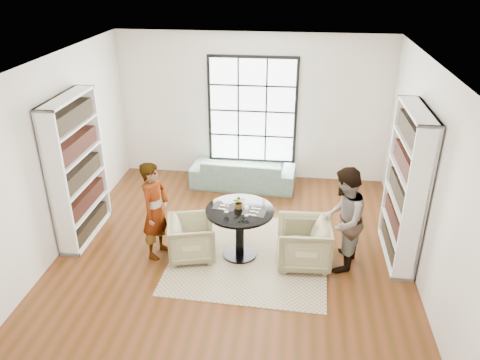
# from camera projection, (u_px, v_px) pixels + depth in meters

# --- Properties ---
(ground) EXTENTS (6.00, 6.00, 0.00)m
(ground) POSITION_uv_depth(u_px,v_px,m) (233.00, 254.00, 7.48)
(ground) COLOR #5F2E16
(room_shell) EXTENTS (6.00, 6.01, 6.00)m
(room_shell) POSITION_uv_depth(u_px,v_px,m) (237.00, 168.00, 7.41)
(room_shell) COLOR silver
(room_shell) RESTS_ON ground
(rug) EXTENTS (2.50, 2.50, 0.01)m
(rug) POSITION_uv_depth(u_px,v_px,m) (250.00, 255.00, 7.44)
(rug) COLOR tan
(rug) RESTS_ON ground
(pedestal_table) EXTENTS (1.04, 1.04, 0.83)m
(pedestal_table) POSITION_uv_depth(u_px,v_px,m) (240.00, 223.00, 7.18)
(pedestal_table) COLOR black
(pedestal_table) RESTS_ON ground
(sofa) EXTENTS (2.13, 0.92, 0.61)m
(sofa) POSITION_uv_depth(u_px,v_px,m) (243.00, 172.00, 9.55)
(sofa) COLOR gray
(sofa) RESTS_ON ground
(armchair_left) EXTENTS (0.87, 0.86, 0.66)m
(armchair_left) POSITION_uv_depth(u_px,v_px,m) (192.00, 238.00, 7.28)
(armchair_left) COLOR tan
(armchair_left) RESTS_ON ground
(armchair_right) EXTENTS (0.84, 0.82, 0.73)m
(armchair_right) POSITION_uv_depth(u_px,v_px,m) (303.00, 243.00, 7.09)
(armchair_right) COLOR #C4B58C
(armchair_right) RESTS_ON ground
(person_left) EXTENTS (0.51, 0.65, 1.58)m
(person_left) POSITION_uv_depth(u_px,v_px,m) (155.00, 210.00, 7.14)
(person_left) COLOR gray
(person_left) RESTS_ON ground
(person_right) EXTENTS (0.81, 0.93, 1.63)m
(person_right) POSITION_uv_depth(u_px,v_px,m) (343.00, 220.00, 6.83)
(person_right) COLOR gray
(person_right) RESTS_ON ground
(placemat_left) EXTENTS (0.38, 0.31, 0.01)m
(placemat_left) POSITION_uv_depth(u_px,v_px,m) (225.00, 206.00, 7.17)
(placemat_left) COLOR black
(placemat_left) RESTS_ON pedestal_table
(placemat_right) EXTENTS (0.38, 0.31, 0.01)m
(placemat_right) POSITION_uv_depth(u_px,v_px,m) (254.00, 212.00, 7.00)
(placemat_right) COLOR black
(placemat_right) RESTS_ON pedestal_table
(cutlery_left) EXTENTS (0.17, 0.24, 0.01)m
(cutlery_left) POSITION_uv_depth(u_px,v_px,m) (225.00, 206.00, 7.16)
(cutlery_left) COLOR silver
(cutlery_left) RESTS_ON placemat_left
(cutlery_right) EXTENTS (0.17, 0.24, 0.01)m
(cutlery_right) POSITION_uv_depth(u_px,v_px,m) (254.00, 212.00, 7.00)
(cutlery_right) COLOR silver
(cutlery_right) RESTS_ON placemat_right
(wine_glass_left) EXTENTS (0.08, 0.08, 0.18)m
(wine_glass_left) POSITION_uv_depth(u_px,v_px,m) (226.00, 204.00, 6.96)
(wine_glass_left) COLOR silver
(wine_glass_left) RESTS_ON pedestal_table
(wine_glass_right) EXTENTS (0.08, 0.08, 0.17)m
(wine_glass_right) POSITION_uv_depth(u_px,v_px,m) (247.00, 208.00, 6.87)
(wine_glass_right) COLOR silver
(wine_glass_right) RESTS_ON pedestal_table
(flower_centerpiece) EXTENTS (0.20, 0.17, 0.21)m
(flower_centerpiece) POSITION_uv_depth(u_px,v_px,m) (239.00, 202.00, 7.07)
(flower_centerpiece) COLOR gray
(flower_centerpiece) RESTS_ON pedestal_table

